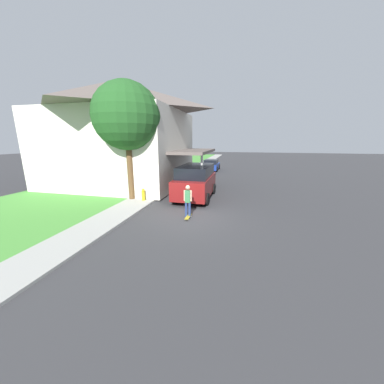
% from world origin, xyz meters
% --- Properties ---
extents(ground_plane, '(120.00, 120.00, 0.00)m').
position_xyz_m(ground_plane, '(0.00, 0.00, 0.00)').
color(ground_plane, '#333335').
extents(lawn, '(10.00, 80.00, 0.08)m').
position_xyz_m(lawn, '(-8.00, 6.00, 0.04)').
color(lawn, '#478E38').
rests_on(lawn, ground_plane).
extents(sidewalk, '(1.80, 80.00, 0.10)m').
position_xyz_m(sidewalk, '(-3.60, 6.00, 0.05)').
color(sidewalk, '#9E9E99').
rests_on(sidewalk, ground_plane).
extents(house, '(13.04, 9.57, 8.17)m').
position_xyz_m(house, '(-7.45, 6.35, 4.30)').
color(house, beige).
rests_on(house, lawn).
extents(lawn_tree_near, '(3.93, 3.93, 6.96)m').
position_xyz_m(lawn_tree_near, '(-4.22, 1.93, 5.05)').
color(lawn_tree_near, brown).
rests_on(lawn_tree_near, lawn).
extents(suv_parked, '(2.20, 4.59, 2.14)m').
position_xyz_m(suv_parked, '(-0.41, 3.38, 1.13)').
color(suv_parked, maroon).
rests_on(suv_parked, ground_plane).
extents(car_down_street, '(1.95, 4.00, 1.34)m').
position_xyz_m(car_down_street, '(-1.38, 16.98, 0.64)').
color(car_down_street, navy).
rests_on(car_down_street, ground_plane).
extents(skateboarder, '(0.41, 0.21, 1.62)m').
position_xyz_m(skateboarder, '(0.01, -0.29, 0.89)').
color(skateboarder, navy).
rests_on(skateboarder, ground_plane).
extents(skateboard, '(0.20, 0.81, 0.10)m').
position_xyz_m(skateboard, '(0.06, -0.42, 0.08)').
color(skateboard, '#A89323').
rests_on(skateboard, ground_plane).
extents(fire_hydrant, '(0.20, 0.20, 0.74)m').
position_xyz_m(fire_hydrant, '(-3.34, 1.72, 0.46)').
color(fire_hydrant, gold).
rests_on(fire_hydrant, sidewalk).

